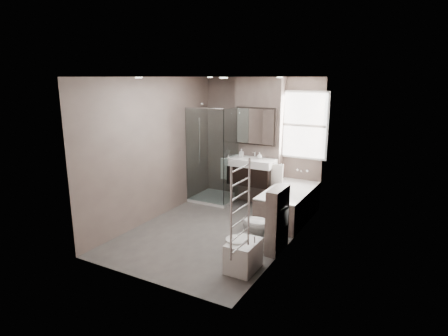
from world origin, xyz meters
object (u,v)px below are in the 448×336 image
Objects in this scene: vanity at (251,171)px; bathtub at (289,203)px; toilet at (262,226)px; bidet at (243,255)px.

vanity is 1.07m from bathtub.
bathtub is 1.35m from toilet.
bathtub is 2.98× the size of bidet.
bathtub is (0.92, -0.33, -0.43)m from vanity.
bidet is (0.04, -0.77, -0.14)m from toilet.
bathtub is at bearing -170.47° from toilet.
vanity is at bearing -142.34° from toilet.
bathtub is 2.25× the size of toilet.
bidet is at bearing 10.90° from toilet.
vanity reaches higher than bathtub.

